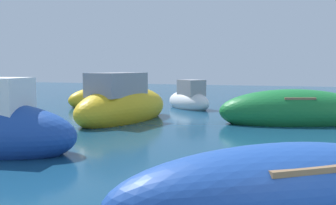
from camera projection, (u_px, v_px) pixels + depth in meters
The scene contains 5 objects.
moored_boat_0 at pixel (293, 111), 14.08m from camera, with size 6.00×3.60×1.72m.
moored_boat_2 at pixel (123, 105), 14.79m from camera, with size 3.02×5.64×2.35m.
moored_boat_3 at pixel (279, 192), 5.27m from camera, with size 5.09×4.19×1.40m.
moored_boat_7 at pixel (189, 100), 19.26m from camera, with size 3.31×3.15×1.78m.
moored_boat_8 at pixel (99, 99), 20.80m from camera, with size 3.00×4.12×1.34m.
Camera 1 is at (-1.77, -3.57, 2.18)m, focal length 39.20 mm.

